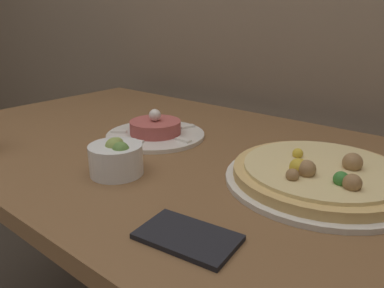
# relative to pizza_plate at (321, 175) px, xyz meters

# --- Properties ---
(dining_table) EXTENTS (1.38, 0.79, 0.75)m
(dining_table) POSITION_rel_pizza_plate_xyz_m (-0.32, -0.02, -0.11)
(dining_table) COLOR brown
(dining_table) RESTS_ON ground_plane
(pizza_plate) EXTENTS (0.35, 0.35, 0.06)m
(pizza_plate) POSITION_rel_pizza_plate_xyz_m (0.00, 0.00, 0.00)
(pizza_plate) COLOR silver
(pizza_plate) RESTS_ON dining_table
(tartare_plate) EXTENTS (0.25, 0.25, 0.07)m
(tartare_plate) POSITION_rel_pizza_plate_xyz_m (-0.43, -0.00, -0.00)
(tartare_plate) COLOR silver
(tartare_plate) RESTS_ON dining_table
(small_bowl) EXTENTS (0.10, 0.10, 0.07)m
(small_bowl) POSITION_rel_pizza_plate_xyz_m (-0.32, -0.21, 0.02)
(small_bowl) COLOR white
(small_bowl) RESTS_ON dining_table
(napkin) EXTENTS (0.15, 0.10, 0.01)m
(napkin) POSITION_rel_pizza_plate_xyz_m (-0.07, -0.29, -0.01)
(napkin) COLOR black
(napkin) RESTS_ON dining_table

